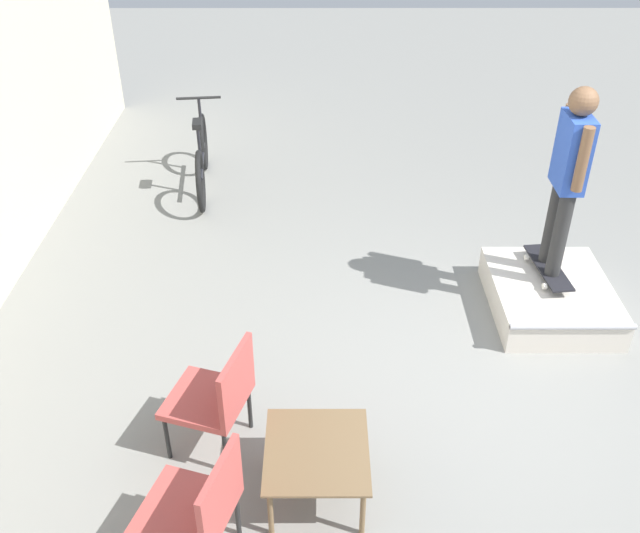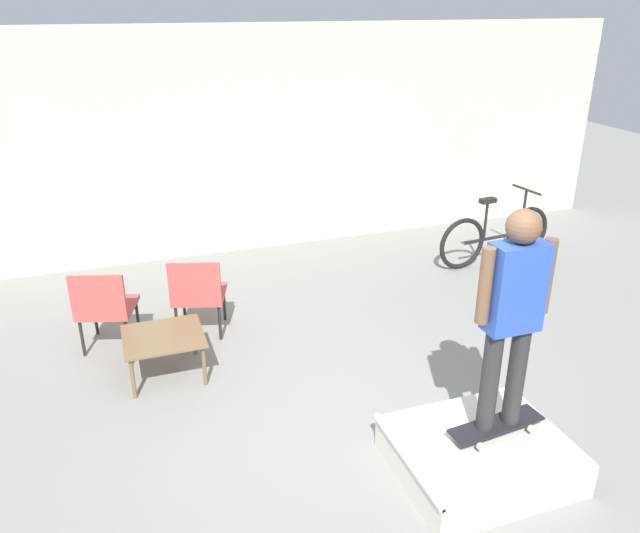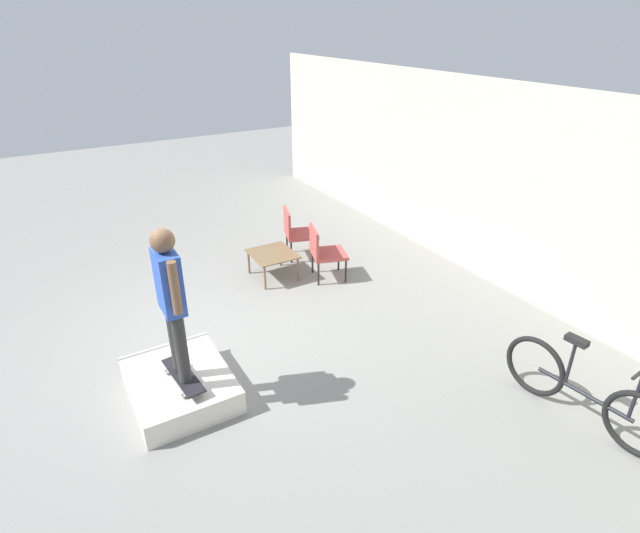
% 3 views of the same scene
% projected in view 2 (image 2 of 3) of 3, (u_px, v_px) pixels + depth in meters
% --- Properties ---
extents(ground_plane, '(24.00, 24.00, 0.00)m').
position_uv_depth(ground_plane, '(325.00, 439.00, 5.02)').
color(ground_plane, gray).
extents(house_wall_back, '(12.00, 0.06, 3.00)m').
position_uv_depth(house_wall_back, '(214.00, 145.00, 8.17)').
color(house_wall_back, beige).
rests_on(house_wall_back, ground_plane).
extents(skate_ramp_box, '(1.26, 1.03, 0.31)m').
position_uv_depth(skate_ramp_box, '(479.00, 455.00, 4.64)').
color(skate_ramp_box, silver).
rests_on(skate_ramp_box, ground_plane).
extents(skateboard_on_ramp, '(0.77, 0.31, 0.07)m').
position_uv_depth(skateboard_on_ramp, '(497.00, 425.00, 4.61)').
color(skateboard_on_ramp, black).
rests_on(skateboard_on_ramp, skate_ramp_box).
extents(person_skater, '(0.57, 0.23, 1.66)m').
position_uv_depth(person_skater, '(513.00, 306.00, 4.22)').
color(person_skater, '#2D2D2D').
rests_on(person_skater, skateboard_on_ramp).
extents(coffee_table, '(0.73, 0.67, 0.42)m').
position_uv_depth(coffee_table, '(164.00, 340.00, 5.75)').
color(coffee_table, brown).
rests_on(coffee_table, ground_plane).
extents(patio_chair_left, '(0.65, 0.65, 0.87)m').
position_uv_depth(patio_chair_left, '(104.00, 305.00, 6.14)').
color(patio_chair_left, black).
rests_on(patio_chair_left, ground_plane).
extents(patio_chair_right, '(0.65, 0.65, 0.87)m').
position_uv_depth(patio_chair_right, '(198.00, 292.00, 6.42)').
color(patio_chair_right, black).
rests_on(patio_chair_right, ground_plane).
extents(bicycle, '(1.78, 0.52, 0.96)m').
position_uv_depth(bicycle, '(496.00, 236.00, 8.29)').
color(bicycle, black).
rests_on(bicycle, ground_plane).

